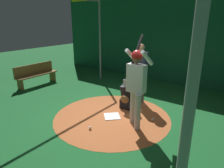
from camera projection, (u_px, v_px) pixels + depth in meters
ground_plane at (112, 117)px, 5.58m from camera, size 27.46×27.46×0.00m
dirt_circle at (112, 116)px, 5.58m from camera, size 3.18×3.18×0.01m
home_plate at (112, 116)px, 5.58m from camera, size 0.59×0.59×0.01m
batter at (136, 81)px, 4.78m from camera, size 0.68×0.49×2.23m
catcher at (128, 97)px, 6.00m from camera, size 0.58×0.40×0.93m
umpire at (140, 70)px, 6.29m from camera, size 0.23×0.49×1.87m
back_wall at (172, 37)px, 8.19m from camera, size 0.22×11.46×3.68m
cage_frame at (112, 32)px, 4.88m from camera, size 5.61×5.41×3.30m
bench at (36, 74)px, 8.15m from camera, size 1.73×0.36×0.85m
baseball_0 at (153, 119)px, 5.34m from camera, size 0.07×0.07×0.07m
baseball_1 at (90, 128)px, 4.92m from camera, size 0.07×0.07×0.07m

